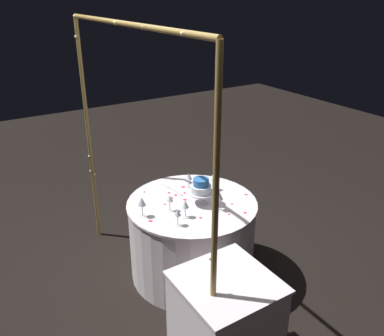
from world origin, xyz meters
TOP-DOWN VIEW (x-y plane):
  - ground_plane at (0.00, 0.00)m, footprint 12.00×12.00m
  - decorative_arch at (0.00, 0.52)m, footprint 2.16×0.06m
  - main_table at (0.00, 0.00)m, footprint 1.13×1.13m
  - side_table at (-1.00, 0.37)m, footprint 0.59×0.59m
  - tiered_cake at (-0.05, -0.06)m, footprint 0.22×0.22m
  - wine_glass_0 at (0.01, 0.46)m, footprint 0.07×0.07m
  - wine_glass_1 at (0.24, -0.12)m, footprint 0.06×0.06m
  - wine_glass_2 at (0.10, -0.29)m, footprint 0.06×0.06m
  - wine_glass_3 at (-0.25, 0.29)m, footprint 0.06×0.06m
  - wine_glass_4 at (-0.03, 0.23)m, footprint 0.06×0.06m
  - wine_glass_5 at (-0.18, 0.18)m, footprint 0.06×0.06m
  - wine_glass_6 at (-0.23, -0.12)m, footprint 0.07×0.07m
  - cake_knife at (0.31, 0.03)m, footprint 0.30×0.07m
  - rose_petal_0 at (0.07, 0.03)m, footprint 0.05×0.05m
  - rose_petal_1 at (0.16, 0.11)m, footprint 0.03×0.04m
  - rose_petal_2 at (0.39, 0.27)m, footprint 0.03×0.03m
  - rose_petal_3 at (0.26, 0.08)m, footprint 0.04×0.03m
  - rose_petal_4 at (-0.39, -0.27)m, footprint 0.04×0.03m
  - rose_petal_5 at (0.18, 0.06)m, footprint 0.04×0.04m
  - rose_petal_6 at (0.10, -0.14)m, footprint 0.03×0.03m
  - rose_petal_7 at (-0.26, 0.08)m, footprint 0.03×0.03m
  - rose_petal_8 at (-0.09, 0.44)m, footprint 0.04×0.04m
  - rose_petal_9 at (0.18, -0.03)m, footprint 0.04×0.04m
  - rose_petal_10 at (0.33, -0.26)m, footprint 0.03×0.03m
  - rose_petal_11 at (0.09, 0.22)m, footprint 0.03×0.02m
  - rose_petal_12 at (0.25, -0.28)m, footprint 0.03×0.03m
  - rose_petal_13 at (-0.29, -0.06)m, footprint 0.03×0.02m
  - rose_petal_14 at (-0.21, -0.27)m, footprint 0.03×0.03m
  - rose_petal_15 at (-0.33, -0.15)m, footprint 0.02×0.03m
  - rose_petal_16 at (-0.09, 0.20)m, footprint 0.03×0.04m
  - rose_petal_17 at (0.29, -0.08)m, footprint 0.04×0.05m
  - rose_petal_18 at (-0.14, -0.48)m, footprint 0.04×0.04m

SIDE VIEW (x-z plane):
  - ground_plane at x=0.00m, z-range 0.00..0.00m
  - main_table at x=0.00m, z-range 0.00..0.73m
  - side_table at x=-1.00m, z-range 0.00..0.75m
  - rose_petal_0 at x=0.07m, z-range 0.73..0.73m
  - rose_petal_1 at x=0.16m, z-range 0.73..0.73m
  - rose_petal_2 at x=0.39m, z-range 0.73..0.73m
  - rose_petal_3 at x=0.26m, z-range 0.73..0.73m
  - rose_petal_4 at x=-0.39m, z-range 0.73..0.73m
  - rose_petal_5 at x=0.18m, z-range 0.73..0.73m
  - rose_petal_6 at x=0.10m, z-range 0.73..0.73m
  - rose_petal_7 at x=-0.26m, z-range 0.73..0.73m
  - rose_petal_8 at x=-0.09m, z-range 0.73..0.73m
  - rose_petal_9 at x=0.18m, z-range 0.73..0.73m
  - rose_petal_10 at x=0.33m, z-range 0.73..0.73m
  - rose_petal_11 at x=0.09m, z-range 0.73..0.73m
  - rose_petal_12 at x=0.25m, z-range 0.73..0.73m
  - rose_petal_13 at x=-0.29m, z-range 0.73..0.73m
  - rose_petal_14 at x=-0.21m, z-range 0.73..0.73m
  - rose_petal_15 at x=-0.33m, z-range 0.73..0.73m
  - rose_petal_16 at x=-0.09m, z-range 0.73..0.73m
  - rose_petal_17 at x=0.29m, z-range 0.73..0.73m
  - rose_petal_18 at x=-0.14m, z-range 0.73..0.73m
  - cake_knife at x=0.31m, z-range 0.73..0.74m
  - wine_glass_3 at x=-0.25m, z-range 0.76..0.91m
  - wine_glass_4 at x=-0.03m, z-range 0.77..0.91m
  - wine_glass_5 at x=-0.18m, z-range 0.77..0.91m
  - wine_glass_1 at x=0.24m, z-range 0.77..0.92m
  - wine_glass_2 at x=0.10m, z-range 0.77..0.93m
  - wine_glass_0 at x=0.01m, z-range 0.77..0.94m
  - wine_glass_6 at x=-0.23m, z-range 0.77..0.95m
  - tiered_cake at x=-0.05m, z-range 0.76..0.99m
  - decorative_arch at x=0.00m, z-range 0.35..2.56m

